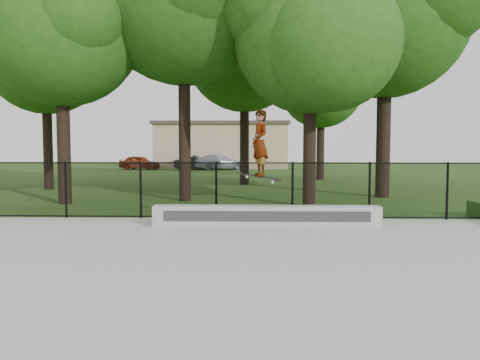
{
  "coord_description": "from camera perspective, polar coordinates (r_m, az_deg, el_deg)",
  "views": [
    {
      "loc": [
        0.98,
        -6.3,
        1.93
      ],
      "look_at": [
        0.68,
        4.2,
        1.2
      ],
      "focal_mm": 35.0,
      "sensor_mm": 36.0,
      "label": 1
    }
  ],
  "objects": [
    {
      "name": "car_a",
      "position": [
        41.83,
        -12.13,
        2.1
      ],
      "size": [
        3.85,
        2.44,
        1.23
      ],
      "primitive_type": "imported",
      "rotation": [
        0.0,
        0.0,
        1.27
      ],
      "color": "maroon",
      "rests_on": "ground"
    },
    {
      "name": "ground",
      "position": [
        6.66,
        -7.06,
        -12.91
      ],
      "size": [
        100.0,
        100.0,
        0.0
      ],
      "primitive_type": "plane",
      "color": "#2A4E16",
      "rests_on": "ground"
    },
    {
      "name": "grind_ledge",
      "position": [
        11.12,
        3.22,
        -4.42
      ],
      "size": [
        5.36,
        0.4,
        0.49
      ],
      "primitive_type": "cube",
      "color": "#9D9D98",
      "rests_on": "concrete_slab"
    },
    {
      "name": "car_c",
      "position": [
        40.62,
        -2.46,
        2.19
      ],
      "size": [
        4.54,
        3.11,
        1.31
      ],
      "primitive_type": "imported",
      "rotation": [
        0.0,
        0.0,
        1.91
      ],
      "color": "#ACABC2",
      "rests_on": "ground"
    },
    {
      "name": "chainlink_fence",
      "position": [
        12.29,
        -2.92,
        -1.25
      ],
      "size": [
        16.06,
        0.06,
        1.5
      ],
      "color": "black",
      "rests_on": "concrete_slab"
    },
    {
      "name": "distant_building",
      "position": [
        44.4,
        -2.18,
        4.29
      ],
      "size": [
        12.4,
        6.4,
        4.3
      ],
      "color": "tan",
      "rests_on": "ground"
    },
    {
      "name": "skater_airborne",
      "position": [
        10.91,
        2.44,
        4.33
      ],
      "size": [
        0.84,
        0.66,
        1.69
      ],
      "color": "black",
      "rests_on": "ground"
    },
    {
      "name": "tree_row",
      "position": [
        20.33,
        -1.87,
        17.27
      ],
      "size": [
        20.48,
        18.01,
        10.96
      ],
      "color": "black",
      "rests_on": "ground"
    },
    {
      "name": "car_b",
      "position": [
        40.81,
        -5.69,
        2.06
      ],
      "size": [
        3.31,
        1.77,
        1.14
      ],
      "primitive_type": "imported",
      "rotation": [
        0.0,
        0.0,
        1.76
      ],
      "color": "black",
      "rests_on": "ground"
    },
    {
      "name": "concrete_slab",
      "position": [
        6.66,
        -7.07,
        -12.66
      ],
      "size": [
        14.0,
        12.0,
        0.06
      ],
      "primitive_type": "cube",
      "color": "#969591",
      "rests_on": "ground"
    }
  ]
}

